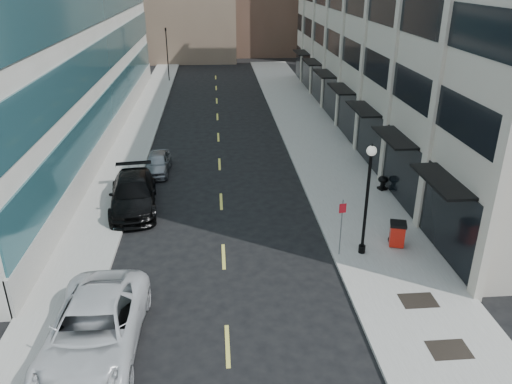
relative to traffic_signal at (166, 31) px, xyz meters
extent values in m
cube|color=gray|center=(13.00, -28.00, -5.64)|extent=(5.00, 80.00, 0.15)
cube|color=gray|center=(-1.00, -28.00, -5.64)|extent=(3.00, 80.00, 0.15)
cube|color=#B9B09C|center=(22.50, -21.00, 3.28)|extent=(14.00, 46.00, 18.00)
cube|color=black|center=(15.52, -21.00, -3.72)|extent=(0.18, 46.00, 3.60)
cube|color=black|center=(15.53, -21.00, 0.78)|extent=(0.12, 46.00, 1.80)
cube|color=black|center=(15.53, -21.00, 4.28)|extent=(0.12, 46.00, 1.80)
cube|color=#B9B09C|center=(15.50, -38.00, 3.28)|extent=(0.35, 0.60, 18.00)
cube|color=#B9B09C|center=(15.50, -32.00, 3.28)|extent=(0.35, 0.60, 18.00)
cube|color=#B9B09C|center=(15.50, -26.00, 3.28)|extent=(0.35, 0.60, 18.00)
cube|color=#B9B09C|center=(15.50, -20.00, 3.28)|extent=(0.35, 0.60, 18.00)
cube|color=#B9B09C|center=(15.50, -14.00, 3.28)|extent=(0.35, 0.60, 18.00)
cube|color=#B9B09C|center=(15.50, -8.00, 3.28)|extent=(0.35, 0.60, 18.00)
cube|color=#B9B09C|center=(15.50, -2.00, 3.28)|extent=(0.35, 0.60, 18.00)
cube|color=black|center=(14.85, -41.00, -1.82)|extent=(1.30, 4.00, 0.12)
cube|color=black|center=(14.85, -35.00, -1.82)|extent=(1.30, 4.00, 0.12)
cube|color=black|center=(14.85, -29.00, -1.82)|extent=(1.30, 4.00, 0.12)
cube|color=black|center=(14.85, -23.00, -1.82)|extent=(1.30, 4.00, 0.12)
cube|color=black|center=(14.85, -17.00, -1.82)|extent=(1.30, 4.00, 0.12)
cube|color=black|center=(14.85, -11.00, -1.82)|extent=(1.30, 4.00, 0.12)
cube|color=black|center=(14.85, -5.00, -1.82)|extent=(1.30, 4.00, 0.12)
cube|color=gray|center=(-2.46, -21.00, -4.82)|extent=(0.20, 46.00, 1.80)
cube|color=#28565E|center=(-2.47, -21.00, -2.72)|extent=(0.14, 45.60, 2.40)
cube|color=#28565E|center=(-2.47, -21.00, 0.78)|extent=(0.14, 45.60, 2.40)
cube|color=#28565E|center=(-2.47, -21.00, 4.28)|extent=(0.14, 45.60, 2.40)
cube|color=black|center=(13.10, -47.00, -5.56)|extent=(1.40, 1.00, 0.01)
cube|color=black|center=(13.10, -44.20, -5.56)|extent=(1.40, 1.00, 0.01)
cube|color=#D8CC4C|center=(5.50, -46.00, -5.71)|extent=(0.15, 2.20, 0.01)
cube|color=#D8CC4C|center=(5.50, -40.00, -5.71)|extent=(0.15, 2.20, 0.01)
cube|color=#D8CC4C|center=(5.50, -34.00, -5.71)|extent=(0.15, 2.20, 0.01)
cube|color=#D8CC4C|center=(5.50, -28.00, -5.71)|extent=(0.15, 2.20, 0.01)
cube|color=#D8CC4C|center=(5.50, -22.00, -5.71)|extent=(0.15, 2.20, 0.01)
cube|color=#D8CC4C|center=(5.50, -16.00, -5.71)|extent=(0.15, 2.20, 0.01)
cube|color=#D8CC4C|center=(5.50, -10.00, -5.71)|extent=(0.15, 2.20, 0.01)
cube|color=#D8CC4C|center=(5.50, -4.00, -5.71)|extent=(0.15, 2.20, 0.01)
cube|color=#D8CC4C|center=(5.50, 2.00, -5.71)|extent=(0.15, 2.20, 0.01)
cylinder|color=black|center=(0.00, 0.00, -2.72)|extent=(0.12, 0.12, 6.00)
imported|color=black|center=(0.00, 0.00, 0.27)|extent=(0.66, 0.66, 1.98)
imported|color=silver|center=(0.99, -45.90, -4.80)|extent=(3.17, 6.66, 1.83)
imported|color=black|center=(0.70, -34.48, -4.84)|extent=(3.09, 6.25, 1.75)
imported|color=gray|center=(1.48, -29.17, -5.05)|extent=(1.67, 3.94, 1.33)
cube|color=red|center=(13.67, -39.91, -4.99)|extent=(0.81, 0.81, 1.06)
cube|color=black|center=(13.67, -39.91, -4.43)|extent=(0.92, 0.92, 0.13)
cylinder|color=black|center=(13.46, -39.56, -5.45)|extent=(0.06, 0.23, 0.23)
cylinder|color=black|center=(13.88, -39.56, -5.45)|extent=(0.06, 0.23, 0.23)
cylinder|color=black|center=(11.88, -40.40, -5.39)|extent=(0.32, 0.32, 0.36)
cylinder|color=black|center=(11.88, -40.40, -3.06)|extent=(0.14, 0.14, 4.61)
sphere|color=silver|center=(11.88, -40.40, -0.60)|extent=(0.44, 0.44, 0.44)
cone|color=black|center=(11.88, -40.40, -0.35)|extent=(0.12, 0.12, 0.18)
cylinder|color=slate|center=(10.80, -40.47, -4.19)|extent=(0.05, 0.05, 2.76)
cube|color=red|center=(10.80, -40.49, -3.21)|extent=(0.32, 0.07, 0.44)
cube|color=black|center=(15.10, -33.40, -5.50)|extent=(0.58, 0.58, 0.13)
cylinder|color=black|center=(15.10, -33.40, -5.24)|extent=(0.28, 0.28, 0.44)
ellipsoid|color=black|center=(15.10, -33.40, -4.93)|extent=(0.61, 0.61, 0.43)
camera|label=1|loc=(5.36, -59.85, 6.39)|focal=35.00mm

